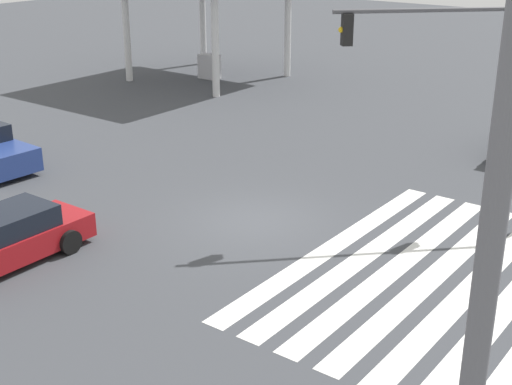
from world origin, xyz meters
name	(u,v)px	position (x,y,z in m)	size (l,w,h in m)	color
ground_plane	(256,222)	(0.00, 0.00, 0.00)	(110.71, 110.71, 0.00)	#3D3F44
crosswalk_markings	(473,286)	(0.00, -6.46, 0.00)	(10.19, 8.20, 0.01)	silver
car_1	(0,241)	(-6.04, 3.47, 0.66)	(4.86, 1.92, 1.37)	maroon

